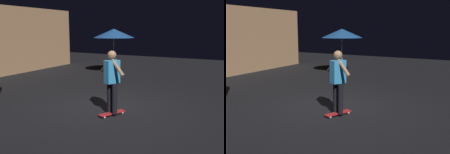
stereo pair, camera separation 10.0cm
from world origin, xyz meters
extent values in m
plane|color=black|center=(0.00, 0.00, 0.00)|extent=(28.00, 28.00, 0.00)
cylinder|color=slate|center=(5.27, 2.64, 1.10)|extent=(0.05, 0.05, 2.20)
cone|color=#1E4C8C|center=(5.27, 2.64, 2.08)|extent=(2.10, 2.10, 0.45)
cube|color=#AD1E23|center=(-0.50, -0.38, 0.06)|extent=(0.79, 0.51, 0.02)
sphere|color=silver|center=(-0.19, -0.43, 0.03)|extent=(0.05, 0.05, 0.05)
sphere|color=silver|center=(-0.26, -0.58, 0.03)|extent=(0.05, 0.05, 0.05)
sphere|color=silver|center=(-0.73, -0.18, 0.03)|extent=(0.05, 0.05, 0.05)
sphere|color=silver|center=(-0.80, -0.33, 0.03)|extent=(0.05, 0.05, 0.05)
cylinder|color=black|center=(-0.45, -0.28, 0.48)|extent=(0.14, 0.14, 0.82)
cylinder|color=black|center=(-0.54, -0.48, 0.48)|extent=(0.14, 0.14, 0.82)
cube|color=#338CCC|center=(-0.50, -0.38, 1.19)|extent=(0.44, 0.36, 0.60)
sphere|color=#936B4C|center=(-0.50, -0.38, 1.62)|extent=(0.23, 0.23, 0.23)
cylinder|color=#936B4C|center=(-0.40, -0.18, 1.34)|extent=(0.31, 0.53, 0.46)
cylinder|color=#936B4C|center=(-0.59, -0.58, 1.34)|extent=(0.31, 0.53, 0.46)
camera|label=1|loc=(-6.18, -3.47, 2.29)|focal=40.34mm
camera|label=2|loc=(-6.14, -3.56, 2.29)|focal=40.34mm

